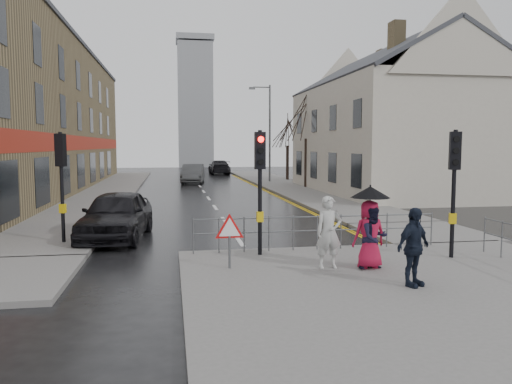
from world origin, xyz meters
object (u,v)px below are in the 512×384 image
object	(u,v)px
pedestrian_b	(374,238)
car_parked	(116,215)
pedestrian_a	(329,232)
car_mid	(193,174)
pedestrian_with_umbrella	(370,223)
pedestrian_d	(413,247)

from	to	relation	value
pedestrian_b	car_parked	world-z (taller)	pedestrian_b
pedestrian_a	car_parked	bearing A→B (deg)	134.97
car_mid	pedestrian_with_umbrella	bearing A→B (deg)	-77.92
pedestrian_a	car_parked	size ratio (longest dim) A/B	0.37
car_mid	pedestrian_b	bearing A→B (deg)	-77.82
pedestrian_with_umbrella	car_mid	distance (m)	30.66
pedestrian_with_umbrella	pedestrian_d	distance (m)	1.70
pedestrian_b	pedestrian_with_umbrella	xyz separation A→B (m)	(-0.07, 0.11, 0.34)
car_parked	pedestrian_d	bearing A→B (deg)	-40.71
pedestrian_a	car_mid	xyz separation A→B (m)	(-1.97, 30.34, -0.22)
pedestrian_with_umbrella	pedestrian_d	size ratio (longest dim) A/B	1.19
pedestrian_b	car_parked	size ratio (longest dim) A/B	0.32
pedestrian_d	car_mid	distance (m)	32.33
pedestrian_b	car_parked	xyz separation A→B (m)	(-6.63, 5.85, -0.09)
pedestrian_with_umbrella	car_parked	xyz separation A→B (m)	(-6.56, 5.74, -0.43)
pedestrian_a	pedestrian_with_umbrella	world-z (taller)	pedestrian_with_umbrella
pedestrian_a	pedestrian_b	size ratio (longest dim) A/B	1.15
car_parked	car_mid	size ratio (longest dim) A/B	0.98
pedestrian_b	car_parked	distance (m)	8.84
pedestrian_b	pedestrian_d	xyz separation A→B (m)	(0.23, -1.54, 0.07)
pedestrian_a	car_mid	bearing A→B (deg)	93.59
pedestrian_with_umbrella	pedestrian_d	bearing A→B (deg)	-79.67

